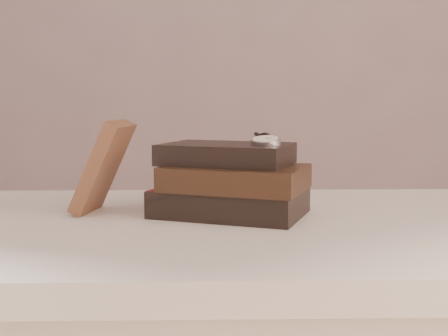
{
  "coord_description": "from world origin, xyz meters",
  "views": [
    {
      "loc": [
        -0.01,
        -0.52,
        0.93
      ],
      "look_at": [
        0.01,
        0.39,
        0.82
      ],
      "focal_mm": 46.9,
      "sensor_mm": 36.0,
      "label": 1
    }
  ],
  "objects": [
    {
      "name": "table",
      "position": [
        0.0,
        0.35,
        0.66
      ],
      "size": [
        1.0,
        0.6,
        0.75
      ],
      "color": "silver",
      "rests_on": "ground"
    },
    {
      "name": "book_stack",
      "position": [
        0.02,
        0.39,
        0.8
      ],
      "size": [
        0.27,
        0.23,
        0.11
      ],
      "color": "black",
      "rests_on": "table"
    },
    {
      "name": "journal",
      "position": [
        -0.18,
        0.42,
        0.82
      ],
      "size": [
        0.1,
        0.11,
        0.15
      ],
      "primitive_type": "cube",
      "rotation": [
        0.0,
        0.44,
        -0.18
      ],
      "color": "#492A1C",
      "rests_on": "table"
    },
    {
      "name": "pocket_watch",
      "position": [
        0.08,
        0.36,
        0.87
      ],
      "size": [
        0.06,
        0.15,
        0.02
      ],
      "color": "silver",
      "rests_on": "book_stack"
    },
    {
      "name": "eyeglasses",
      "position": [
        -0.02,
        0.49,
        0.81
      ],
      "size": [
        0.13,
        0.14,
        0.05
      ],
      "color": "silver",
      "rests_on": "book_stack"
    }
  ]
}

